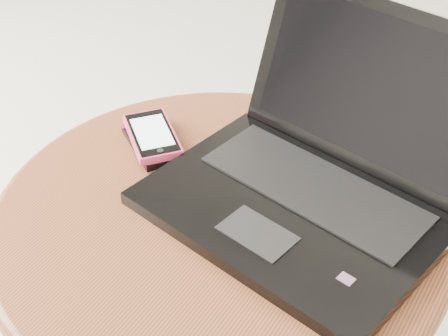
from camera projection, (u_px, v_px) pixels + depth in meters
The scene contains 4 objects.
table at pixel (220, 266), 0.89m from camera, with size 0.57×0.57×0.46m.
laptop at pixel (314, 175), 0.82m from camera, with size 0.39×0.37×0.22m.
phone_black at pixel (152, 143), 0.93m from camera, with size 0.12×0.10×0.01m.
phone_pink at pixel (152, 135), 0.92m from camera, with size 0.12×0.12×0.01m.
Camera 1 is at (0.40, -0.41, 1.01)m, focal length 53.61 mm.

